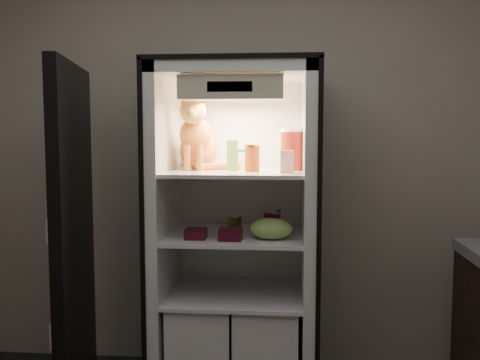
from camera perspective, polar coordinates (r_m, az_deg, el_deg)
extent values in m
plane|color=beige|center=(3.39, 0.28, 2.62)|extent=(3.60, 0.00, 3.60)
cube|color=white|center=(3.31, 0.09, -4.85)|extent=(0.85, 0.06, 1.85)
cube|color=white|center=(3.06, -7.85, -5.74)|extent=(0.06, 0.70, 1.85)
cube|color=white|center=(2.99, 7.19, -6.00)|extent=(0.06, 0.70, 1.85)
cube|color=white|center=(2.96, -0.44, 11.36)|extent=(0.85, 0.70, 0.06)
cube|color=black|center=(3.07, -8.62, -5.72)|extent=(0.02, 0.72, 1.87)
cube|color=black|center=(2.99, 7.99, -6.00)|extent=(0.02, 0.72, 1.87)
cube|color=black|center=(2.96, -0.44, 12.16)|extent=(0.90, 0.72, 0.02)
cube|color=white|center=(2.92, -0.48, 0.82)|extent=(0.73, 0.62, 0.02)
cube|color=white|center=(2.97, -0.48, -5.94)|extent=(0.73, 0.62, 0.02)
cube|color=white|center=(3.15, -3.78, -16.28)|extent=(0.34, 0.58, 0.48)
cube|color=white|center=(3.12, 2.87, -16.49)|extent=(0.34, 0.58, 0.48)
cube|color=white|center=(3.05, -0.47, -12.04)|extent=(0.73, 0.62, 0.02)
cube|color=beige|center=(2.71, -0.92, 9.79)|extent=(0.52, 0.18, 0.12)
cube|color=black|center=(2.62, -1.11, 9.93)|extent=(0.22, 0.01, 0.05)
cube|color=black|center=(2.97, -17.25, -6.27)|extent=(0.23, 0.86, 1.85)
cube|color=white|center=(3.02, -17.70, -13.48)|extent=(0.19, 0.64, 0.12)
cube|color=white|center=(2.90, -17.98, -4.06)|extent=(0.19, 0.64, 0.12)
ellipsoid|color=#D55B1B|center=(3.08, -4.41, 3.23)|extent=(0.22, 0.27, 0.23)
ellipsoid|color=#D55B1B|center=(2.97, -4.76, 4.81)|extent=(0.18, 0.16, 0.19)
sphere|color=orange|center=(2.91, -5.02, 7.34)|extent=(0.14, 0.14, 0.14)
sphere|color=orange|center=(2.85, -5.22, 7.06)|extent=(0.06, 0.06, 0.06)
cone|color=orange|center=(2.93, -5.83, 8.69)|extent=(0.06, 0.06, 0.06)
cone|color=orange|center=(2.91, -4.15, 8.72)|extent=(0.06, 0.06, 0.06)
cylinder|color=#D55B1B|center=(2.91, -5.65, 2.36)|extent=(0.04, 0.04, 0.14)
cylinder|color=#D55B1B|center=(2.90, -4.31, 2.36)|extent=(0.04, 0.04, 0.14)
cylinder|color=#D55B1B|center=(2.97, -2.45, 1.46)|extent=(0.25, 0.14, 0.04)
cylinder|color=green|center=(2.92, -0.82, 2.51)|extent=(0.06, 0.06, 0.15)
cylinder|color=green|center=(2.91, -0.82, 4.14)|extent=(0.06, 0.06, 0.01)
cylinder|color=white|center=(3.04, 0.32, 2.11)|extent=(0.08, 0.08, 0.10)
cylinder|color=#195AB4|center=(3.04, 0.33, 3.17)|extent=(0.08, 0.08, 0.02)
cylinder|color=maroon|center=(2.86, 1.30, 2.23)|extent=(0.08, 0.08, 0.13)
cylinder|color=gold|center=(2.86, 1.30, 3.67)|extent=(0.08, 0.08, 0.01)
cylinder|color=maroon|center=(2.97, 5.64, 3.10)|extent=(0.13, 0.13, 0.21)
cylinder|color=white|center=(2.97, 5.66, 5.31)|extent=(0.14, 0.14, 0.02)
cube|color=white|center=(2.77, 5.02, 1.96)|extent=(0.07, 0.07, 0.12)
cylinder|color=black|center=(3.06, 3.71, -4.30)|extent=(0.06, 0.06, 0.12)
cylinder|color=#B2B2B2|center=(3.05, 3.72, -3.18)|extent=(0.07, 0.07, 0.00)
cylinder|color=black|center=(2.93, 3.63, -4.72)|extent=(0.06, 0.06, 0.12)
cylinder|color=#B2B2B2|center=(2.92, 3.64, -3.54)|extent=(0.07, 0.07, 0.00)
cylinder|color=black|center=(2.93, 3.26, -4.66)|extent=(0.07, 0.07, 0.12)
cylinder|color=#B2B2B2|center=(2.92, 3.27, -3.41)|extent=(0.07, 0.07, 0.00)
cylinder|color=#4F3A16|center=(3.00, -0.52, -4.75)|extent=(0.07, 0.07, 0.09)
cylinder|color=#B2B2B2|center=(2.99, -0.52, -3.80)|extent=(0.07, 0.07, 0.01)
ellipsoid|color=#8AB654|center=(2.81, 3.33, -5.20)|extent=(0.22, 0.16, 0.11)
cube|color=#4E0D1C|center=(2.83, -4.72, -5.72)|extent=(0.11, 0.11, 0.05)
cube|color=#4E0D1C|center=(2.80, -1.02, -5.79)|extent=(0.12, 0.12, 0.06)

